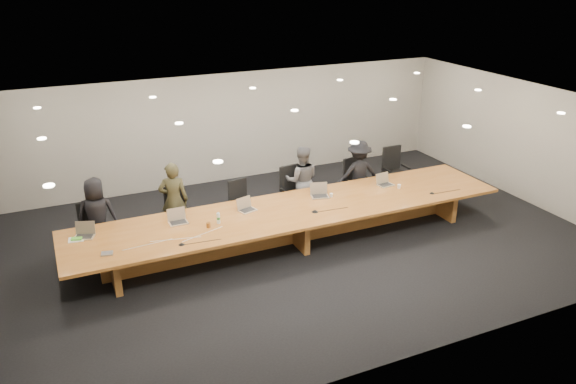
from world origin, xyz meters
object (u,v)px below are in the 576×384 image
object	(u,v)px
av_box	(107,253)
paper_cup_near	(331,195)
chair_far_left	(91,229)
mic_center	(315,211)
laptop_b	(178,217)
paper_cup_far	(399,186)
person_a	(97,216)
amber_mug	(208,225)
laptop_a	(83,231)
person_d	(358,173)
water_bottle	(218,218)
chair_mid_right	(295,192)
chair_far_right	(396,171)
laptop_d	(320,191)
person_b	(174,201)
conference_table	(294,219)
chair_left	(176,213)
mic_left	(182,244)
mic_right	(432,193)
laptop_c	(247,205)
chair_right	(357,181)
laptop_e	(386,180)
person_c	(302,180)
chair_mid_left	(243,204)

from	to	relation	value
av_box	paper_cup_near	bearing A→B (deg)	19.57
chair_far_left	mic_center	world-z (taller)	chair_far_left
laptop_b	paper_cup_far	world-z (taller)	laptop_b
person_a	amber_mug	size ratio (longest dim) A/B	15.93
av_box	laptop_b	bearing A→B (deg)	38.45
laptop_a	person_d	bearing A→B (deg)	27.26
water_bottle	paper_cup_near	bearing A→B (deg)	5.55
chair_mid_right	mic_center	xyz separation A→B (m)	(-0.25, -1.50, 0.19)
chair_far_left	mic_center	distance (m)	4.41
chair_far_right	av_box	distance (m)	7.29
laptop_b	mic_center	distance (m)	2.67
amber_mug	laptop_d	bearing A→B (deg)	9.86
person_b	mic_center	bearing A→B (deg)	163.76
paper_cup_far	conference_table	bearing A→B (deg)	-179.01
laptop_b	water_bottle	world-z (taller)	laptop_b
chair_far_left	paper_cup_near	bearing A→B (deg)	-6.68
chair_left	laptop_a	size ratio (longest dim) A/B	3.12
mic_left	mic_right	bearing A→B (deg)	1.09
laptop_b	paper_cup_far	size ratio (longest dim) A/B	3.87
laptop_c	mic_center	world-z (taller)	laptop_c
conference_table	chair_mid_right	world-z (taller)	chair_mid_right
chair_mid_right	paper_cup_near	bearing A→B (deg)	-74.10
water_bottle	laptop_c	bearing A→B (deg)	23.98
conference_table	water_bottle	size ratio (longest dim) A/B	43.56
chair_right	laptop_b	distance (m)	4.59
av_box	mic_left	xyz separation A→B (m)	(1.24, -0.18, -0.00)
laptop_d	water_bottle	world-z (taller)	laptop_d
conference_table	laptop_b	bearing A→B (deg)	172.77
person_d	laptop_e	world-z (taller)	person_d
person_d	laptop_c	bearing A→B (deg)	22.67
person_c	av_box	world-z (taller)	person_c
chair_far_right	chair_left	bearing A→B (deg)	-178.90
chair_far_left	person_b	xyz separation A→B (m)	(1.68, 0.04, 0.30)
person_a	laptop_b	distance (m)	1.66
laptop_e	chair_far_left	bearing A→B (deg)	164.23
av_box	mic_right	xyz separation A→B (m)	(6.73, -0.07, -0.00)
laptop_e	laptop_d	bearing A→B (deg)	171.85
av_box	laptop_e	bearing A→B (deg)	18.54
chair_left	mic_right	world-z (taller)	chair_left
chair_far_left	laptop_a	distance (m)	0.89
person_c	paper_cup_near	world-z (taller)	person_c
laptop_c	person_c	bearing A→B (deg)	13.80
mic_center	laptop_a	bearing A→B (deg)	170.51
laptop_b	paper_cup_near	xyz separation A→B (m)	(3.26, -0.06, -0.10)
chair_mid_left	mic_left	bearing A→B (deg)	-145.60
chair_mid_right	laptop_e	world-z (taller)	chair_mid_right
paper_cup_near	mic_center	xyz separation A→B (m)	(-0.66, -0.54, -0.02)
mic_right	chair_far_right	bearing A→B (deg)	79.36
laptop_a	amber_mug	xyz separation A→B (m)	(2.16, -0.52, -0.09)
chair_mid_right	person_c	size ratio (longest dim) A/B	0.73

